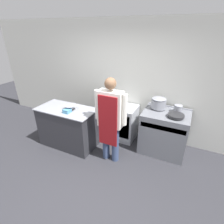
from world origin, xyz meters
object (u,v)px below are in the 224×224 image
(mixing_bowl, at_px, (71,107))
(saute_pan, at_px, (176,115))
(stove, at_px, (164,132))
(person_cook, at_px, (110,117))
(plastic_tub, at_px, (67,111))
(fridge_unit, at_px, (123,122))
(sauce_pot, at_px, (178,108))
(stock_pot, at_px, (159,103))

(mixing_bowl, bearing_deg, saute_pan, 15.44)
(stove, relative_size, person_cook, 0.55)
(plastic_tub, bearing_deg, fridge_unit, 47.50)
(person_cook, distance_m, mixing_bowl, 0.97)
(stove, bearing_deg, plastic_tub, -155.59)
(mixing_bowl, bearing_deg, sauce_pot, 21.75)
(stove, bearing_deg, sauce_pot, 34.37)
(mixing_bowl, relative_size, plastic_tub, 2.05)
(stock_pot, distance_m, sauce_pot, 0.40)
(fridge_unit, height_order, person_cook, person_cook)
(stock_pot, bearing_deg, plastic_tub, -149.48)
(stove, relative_size, mixing_bowl, 3.40)
(mixing_bowl, relative_size, saute_pan, 0.89)
(person_cook, height_order, saute_pan, person_cook)
(stove, bearing_deg, fridge_unit, 174.10)
(stove, distance_m, mixing_bowl, 2.06)
(fridge_unit, xyz_separation_m, saute_pan, (1.17, -0.23, 0.55))
(plastic_tub, bearing_deg, stove, 24.41)
(person_cook, xyz_separation_m, saute_pan, (1.09, 0.63, -0.02))
(fridge_unit, relative_size, plastic_tub, 6.13)
(stock_pot, bearing_deg, saute_pan, -32.54)
(fridge_unit, bearing_deg, plastic_tub, -132.50)
(sauce_pot, bearing_deg, plastic_tub, -154.60)
(saute_pan, bearing_deg, mixing_bowl, -164.56)
(person_cook, bearing_deg, mixing_bowl, 176.32)
(plastic_tub, distance_m, stock_pot, 1.91)
(mixing_bowl, height_order, saute_pan, mixing_bowl)
(mixing_bowl, distance_m, plastic_tub, 0.15)
(mixing_bowl, bearing_deg, stove, 20.34)
(stock_pot, bearing_deg, sauce_pot, 0.00)
(sauce_pot, bearing_deg, saute_pan, -90.00)
(fridge_unit, bearing_deg, person_cook, -84.68)
(fridge_unit, bearing_deg, stock_pot, 1.88)
(plastic_tub, xyz_separation_m, stock_pot, (1.64, 0.97, 0.11))
(fridge_unit, distance_m, person_cook, 1.03)
(mixing_bowl, xyz_separation_m, saute_pan, (2.06, 0.57, 0.00))
(plastic_tub, height_order, sauce_pot, sauce_pot)
(stock_pot, bearing_deg, fridge_unit, -178.12)
(fridge_unit, height_order, stock_pot, stock_pot)
(mixing_bowl, xyz_separation_m, sauce_pot, (2.06, 0.82, 0.05))
(person_cook, height_order, sauce_pot, person_cook)
(person_cook, bearing_deg, stock_pot, 51.68)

